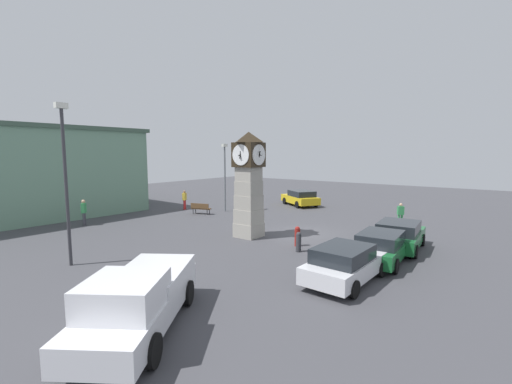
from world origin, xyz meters
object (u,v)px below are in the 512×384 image
at_px(car_navy_sedan, 345,263).
at_px(street_lamp_near_road, 225,172).
at_px(clock_tower, 249,182).
at_px(pedestrian_crossing_lot, 400,213).
at_px(car_by_building, 399,235).
at_px(pickup_truck, 139,298).
at_px(pedestrian_near_bench, 84,211).
at_px(bollard_mid_row, 297,236).
at_px(street_lamp_far_side, 65,174).
at_px(car_near_tower, 381,247).
at_px(car_far_lot, 300,198).
at_px(bench, 201,208).
at_px(bollard_near_tower, 299,242).
at_px(pedestrian_by_cars, 185,199).

distance_m(car_navy_sedan, street_lamp_near_road, 17.31).
xyz_separation_m(clock_tower, pedestrian_crossing_lot, (8.48, -6.47, -2.35)).
height_order(car_by_building, pickup_truck, pickup_truck).
bearing_deg(pedestrian_near_bench, bollard_mid_row, -73.76).
xyz_separation_m(pickup_truck, street_lamp_far_side, (1.53, 7.31, 3.11)).
relative_size(bollard_mid_row, pedestrian_near_bench, 0.60).
bearing_deg(clock_tower, bollard_mid_row, -91.55).
distance_m(car_near_tower, car_by_building, 2.67).
distance_m(car_far_lot, bench, 9.79).
height_order(car_near_tower, pedestrian_near_bench, pedestrian_near_bench).
relative_size(car_navy_sedan, car_far_lot, 0.94).
xyz_separation_m(car_navy_sedan, street_lamp_far_side, (-5.38, 10.53, 3.29)).
xyz_separation_m(bollard_mid_row, car_navy_sedan, (-3.36, -4.03, 0.20)).
bearing_deg(pedestrian_crossing_lot, bench, 109.17).
xyz_separation_m(bollard_near_tower, pedestrian_crossing_lot, (9.47, -2.53, 0.37)).
relative_size(clock_tower, car_by_building, 1.41).
distance_m(street_lamp_near_road, street_lamp_far_side, 15.14).
bearing_deg(car_by_building, clock_tower, 107.26).
relative_size(pedestrian_crossing_lot, street_lamp_far_side, 0.22).
height_order(bollard_mid_row, street_lamp_far_side, street_lamp_far_side).
xyz_separation_m(car_far_lot, pedestrian_by_cars, (-7.99, 7.10, 0.22)).
relative_size(clock_tower, pedestrian_by_cars, 3.66).
height_order(car_near_tower, bench, car_near_tower).
bearing_deg(car_navy_sedan, street_lamp_far_side, 117.06).
bearing_deg(bollard_mid_row, street_lamp_near_road, 60.52).
relative_size(car_by_building, pedestrian_crossing_lot, 2.78).
bearing_deg(car_by_building, bollard_mid_row, 119.28).
distance_m(pickup_truck, street_lamp_near_road, 19.79).
xyz_separation_m(car_navy_sedan, car_far_lot, (15.81, 10.80, 0.00)).
xyz_separation_m(bollard_near_tower, car_far_lot, (13.35, 7.36, 0.23)).
bearing_deg(bench, pedestrian_crossing_lot, -70.83).
xyz_separation_m(car_navy_sedan, pedestrian_crossing_lot, (11.93, 0.91, 0.14)).
bearing_deg(car_far_lot, bollard_near_tower, -151.13).
height_order(car_near_tower, pickup_truck, pickup_truck).
distance_m(car_far_lot, pedestrian_near_bench, 18.25).
height_order(bollard_mid_row, car_navy_sedan, car_navy_sedan).
distance_m(bollard_mid_row, street_lamp_far_side, 11.45).
bearing_deg(pedestrian_by_cars, car_far_lot, -41.60).
bearing_deg(street_lamp_far_side, car_near_tower, -51.77).
height_order(bollard_near_tower, pickup_truck, pickup_truck).
height_order(car_by_building, pedestrian_near_bench, pedestrian_near_bench).
bearing_deg(street_lamp_near_road, car_far_lot, -28.77).
bearing_deg(street_lamp_near_road, car_navy_sedan, -122.65).
bearing_deg(pedestrian_near_bench, pedestrian_by_cars, -3.01).
bearing_deg(car_navy_sedan, pedestrian_near_bench, 92.52).
xyz_separation_m(car_by_building, street_lamp_far_side, (-11.29, 11.04, 3.28)).
bearing_deg(pedestrian_near_bench, bench, -22.71).
height_order(bench, pedestrian_crossing_lot, pedestrian_crossing_lot).
relative_size(car_navy_sedan, pedestrian_near_bench, 2.42).
relative_size(bollard_mid_row, street_lamp_near_road, 0.19).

